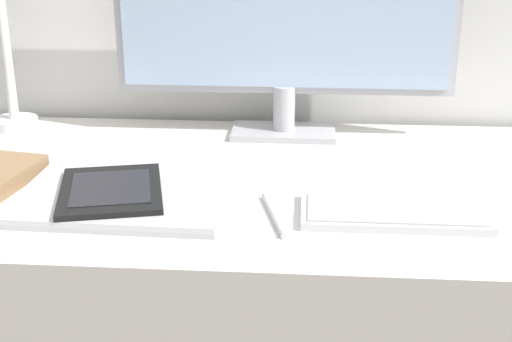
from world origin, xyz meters
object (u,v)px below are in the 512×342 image
monitor (284,13)px  ereader (111,190)px  laptop (125,195)px  keyboard (394,212)px  pen (272,215)px

monitor → ereader: 0.49m
laptop → ereader: ereader is taller
keyboard → ereader: 0.43m
monitor → keyboard: monitor is taller
ereader → keyboard: bearing=-2.6°
keyboard → pen: keyboard is taller
ereader → pen: 0.25m
pen → monitor: bearing=90.0°
keyboard → pen: size_ratio=1.89×
monitor → pen: (-0.00, -0.40, -0.23)m
laptop → pen: bearing=-12.0°
keyboard → monitor: bearing=115.1°
monitor → ereader: (-0.25, -0.36, -0.22)m
pen → laptop: bearing=168.0°
ereader → laptop: bearing=35.9°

